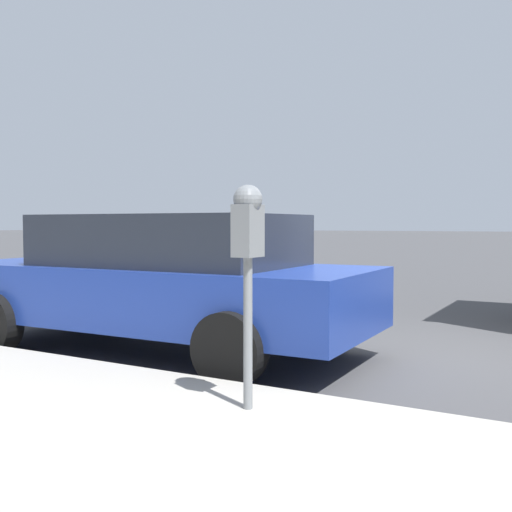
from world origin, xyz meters
name	(u,v)px	position (x,y,z in m)	size (l,w,h in m)	color
ground_plane	(436,358)	(0.00, 0.00, 0.00)	(220.00, 220.00, 0.00)	#424244
parking_meter	(248,239)	(-2.74, 0.60, 1.26)	(0.21, 0.19, 1.47)	gray
car_blue	(161,279)	(-1.07, 2.64, 0.77)	(2.10, 4.66, 1.45)	navy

